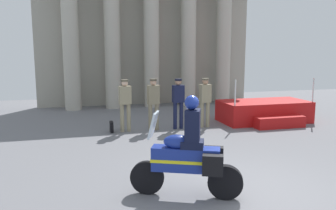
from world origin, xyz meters
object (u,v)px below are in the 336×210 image
at_px(officer_in_row_0, 125,101).
at_px(officer_in_row_3, 205,98).
at_px(motorcycle_with_rider, 190,155).
at_px(officer_in_row_1, 153,100).
at_px(reviewing_stand, 265,112).
at_px(briefcase_on_ground, 112,127).
at_px(officer_in_row_2, 178,99).

bearing_deg(officer_in_row_0, officer_in_row_3, 171.80).
bearing_deg(motorcycle_with_rider, officer_in_row_3, -89.81).
bearing_deg(officer_in_row_1, reviewing_stand, 176.03).
relative_size(reviewing_stand, officer_in_row_0, 1.89).
distance_m(officer_in_row_1, officer_in_row_3, 1.83).
distance_m(officer_in_row_0, officer_in_row_3, 2.78).
xyz_separation_m(officer_in_row_3, briefcase_on_ground, (-3.24, 0.08, -0.84)).
bearing_deg(reviewing_stand, officer_in_row_1, -176.88).
bearing_deg(briefcase_on_ground, reviewing_stand, 1.67).
distance_m(officer_in_row_1, officer_in_row_2, 0.86).
bearing_deg(officer_in_row_3, officer_in_row_0, -8.20).
relative_size(officer_in_row_2, officer_in_row_3, 1.00).
bearing_deg(reviewing_stand, officer_in_row_3, -174.40).
bearing_deg(briefcase_on_ground, officer_in_row_0, -2.84).
height_order(officer_in_row_1, briefcase_on_ground, officer_in_row_1).
height_order(officer_in_row_2, briefcase_on_ground, officer_in_row_2).
bearing_deg(officer_in_row_3, motorcycle_with_rider, 59.15).
distance_m(officer_in_row_3, motorcycle_with_rider, 5.85).
xyz_separation_m(officer_in_row_3, motorcycle_with_rider, (-2.36, -5.35, -0.22)).
bearing_deg(reviewing_stand, officer_in_row_2, -175.87).
height_order(officer_in_row_3, briefcase_on_ground, officer_in_row_3).
distance_m(officer_in_row_0, motorcycle_with_rider, 5.43).
bearing_deg(reviewing_stand, motorcycle_with_rider, -130.89).
height_order(officer_in_row_0, officer_in_row_3, officer_in_row_0).
bearing_deg(officer_in_row_1, motorcycle_with_rider, 77.35).
bearing_deg(officer_in_row_0, officer_in_row_1, 170.13).
height_order(officer_in_row_2, motorcycle_with_rider, motorcycle_with_rider).
height_order(officer_in_row_0, briefcase_on_ground, officer_in_row_0).
xyz_separation_m(officer_in_row_0, motorcycle_with_rider, (0.42, -5.41, -0.23)).
bearing_deg(reviewing_stand, officer_in_row_0, -177.93).
distance_m(officer_in_row_3, briefcase_on_ground, 3.34).
xyz_separation_m(officer_in_row_2, motorcycle_with_rider, (-1.38, -5.34, -0.22)).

